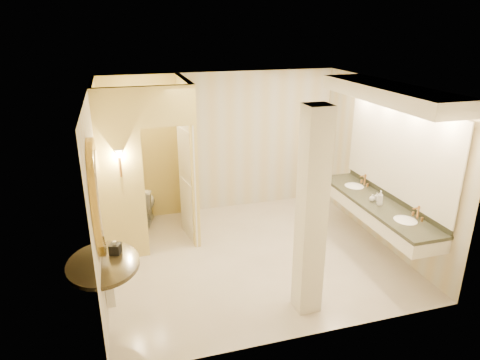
% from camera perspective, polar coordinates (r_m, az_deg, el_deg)
% --- Properties ---
extents(floor, '(4.50, 4.50, 0.00)m').
position_cam_1_polar(floor, '(7.06, 1.68, -9.93)').
color(floor, beige).
rests_on(floor, ground).
extents(ceiling, '(4.50, 4.50, 0.00)m').
position_cam_1_polar(ceiling, '(6.15, 1.95, 12.33)').
color(ceiling, white).
rests_on(ceiling, wall_back).
extents(wall_back, '(4.50, 0.02, 2.70)m').
position_cam_1_polar(wall_back, '(8.32, -2.47, 4.96)').
color(wall_back, beige).
rests_on(wall_back, floor).
extents(wall_front, '(4.50, 0.02, 2.70)m').
position_cam_1_polar(wall_front, '(4.78, 9.28, -7.48)').
color(wall_front, beige).
rests_on(wall_front, floor).
extents(wall_left, '(0.02, 4.00, 2.70)m').
position_cam_1_polar(wall_left, '(6.21, -18.38, -1.59)').
color(wall_left, beige).
rests_on(wall_left, floor).
extents(wall_right, '(0.02, 4.00, 2.70)m').
position_cam_1_polar(wall_right, '(7.46, 18.49, 2.06)').
color(wall_right, beige).
rests_on(wall_right, floor).
extents(toilet_closet, '(1.50, 1.55, 2.70)m').
position_cam_1_polar(toilet_closet, '(7.15, -9.15, 2.40)').
color(toilet_closet, '#F5E080').
rests_on(toilet_closet, floor).
extents(wall_sconce, '(0.14, 0.14, 0.42)m').
position_cam_1_polar(wall_sconce, '(6.48, -15.82, 3.20)').
color(wall_sconce, '#B37739').
rests_on(wall_sconce, toilet_closet).
extents(vanity, '(0.75, 2.82, 2.09)m').
position_cam_1_polar(vanity, '(6.92, 18.72, 3.07)').
color(vanity, white).
rests_on(vanity, floor).
extents(console_shelf, '(1.07, 1.07, 1.98)m').
position_cam_1_polar(console_shelf, '(5.21, -18.18, -5.88)').
color(console_shelf, black).
rests_on(console_shelf, floor).
extents(pillar, '(0.30, 0.30, 2.70)m').
position_cam_1_polar(pillar, '(5.31, 9.50, -4.53)').
color(pillar, white).
rests_on(pillar, floor).
extents(tissue_box, '(0.16, 0.16, 0.13)m').
position_cam_1_polar(tissue_box, '(5.54, -16.29, -8.80)').
color(tissue_box, black).
rests_on(tissue_box, console_shelf).
extents(toilet, '(0.60, 0.82, 0.75)m').
position_cam_1_polar(toilet, '(8.16, -12.76, -3.14)').
color(toilet, white).
rests_on(toilet, floor).
extents(soap_bottle_a, '(0.07, 0.07, 0.12)m').
position_cam_1_polar(soap_bottle_a, '(7.18, 17.77, -2.10)').
color(soap_bottle_a, beige).
rests_on(soap_bottle_a, vanity).
extents(soap_bottle_b, '(0.11, 0.11, 0.11)m').
position_cam_1_polar(soap_bottle_b, '(7.11, 17.21, -2.27)').
color(soap_bottle_b, silver).
rests_on(soap_bottle_b, vanity).
extents(soap_bottle_c, '(0.12, 0.12, 0.24)m').
position_cam_1_polar(soap_bottle_c, '(6.98, 18.18, -2.28)').
color(soap_bottle_c, '#C6B28C').
rests_on(soap_bottle_c, vanity).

